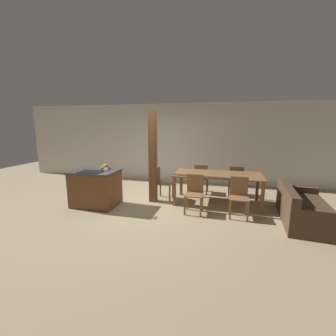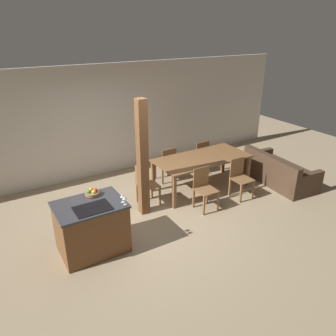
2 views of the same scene
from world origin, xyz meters
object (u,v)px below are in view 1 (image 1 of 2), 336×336
(dining_table, at_px, (218,177))
(couch, at_px, (302,210))
(fruit_bowl, at_px, (105,167))
(dining_chair_near_right, at_px, (239,196))
(dining_chair_far_right, at_px, (236,180))
(wine_glass_near, at_px, (105,169))
(kitchen_island, at_px, (96,188))
(dining_chair_head_end, at_px, (162,182))
(wine_glass_middle, at_px, (107,168))
(timber_post, at_px, (153,158))
(dining_chair_far_left, at_px, (201,178))
(dining_chair_near_left, at_px, (194,193))

(dining_table, height_order, couch, dining_table)
(fruit_bowl, height_order, dining_chair_near_right, fruit_bowl)
(dining_chair_far_right, bearing_deg, fruit_bowl, 23.12)
(wine_glass_near, bearing_deg, dining_chair_far_right, 34.01)
(kitchen_island, height_order, dining_chair_head_end, kitchen_island)
(wine_glass_middle, height_order, couch, wine_glass_middle)
(wine_glass_middle, bearing_deg, wine_glass_near, -90.00)
(dining_chair_near_right, height_order, dining_chair_far_right, same)
(wine_glass_near, xyz_separation_m, timber_post, (0.82, 0.97, 0.14))
(dining_chair_far_left, distance_m, couch, 2.70)
(dining_chair_far_left, distance_m, dining_chair_far_right, 0.98)
(kitchen_island, relative_size, dining_chair_near_left, 1.28)
(fruit_bowl, relative_size, dining_table, 0.11)
(dining_chair_far_right, relative_size, couch, 0.48)
(dining_table, relative_size, dining_chair_near_left, 2.52)
(wine_glass_near, relative_size, dining_table, 0.07)
(kitchen_island, relative_size, wine_glass_middle, 6.95)
(kitchen_island, relative_size, dining_chair_far_right, 1.28)
(couch, distance_m, timber_post, 3.54)
(dining_chair_near_right, xyz_separation_m, dining_chair_far_left, (-0.98, 1.48, 0.00))
(wine_glass_near, xyz_separation_m, dining_chair_near_right, (2.94, 0.50, -0.56))
(dining_chair_near_right, bearing_deg, dining_chair_far_left, 123.35)
(dining_chair_near_left, bearing_deg, timber_post, 157.57)
(dining_chair_head_end, bearing_deg, dining_chair_far_right, -69.11)
(wine_glass_middle, xyz_separation_m, couch, (4.21, 0.41, -0.76))
(dining_table, xyz_separation_m, dining_chair_far_left, (-0.49, 0.74, -0.22))
(dining_table, bearing_deg, couch, -22.77)
(fruit_bowl, distance_m, wine_glass_near, 0.68)
(dining_chair_far_right, xyz_separation_m, couch, (1.27, -1.48, -0.20))
(couch, bearing_deg, timber_post, 86.71)
(wine_glass_near, relative_size, dining_chair_far_left, 0.18)
(dining_chair_far_left, xyz_separation_m, timber_post, (-1.14, -1.01, 0.70))
(kitchen_island, bearing_deg, wine_glass_near, -34.89)
(dining_chair_far_left, bearing_deg, wine_glass_near, 45.33)
(dining_table, xyz_separation_m, dining_chair_near_left, (-0.49, -0.74, -0.22))
(couch, bearing_deg, kitchen_island, 96.63)
(wine_glass_middle, height_order, dining_chair_far_left, wine_glass_middle)
(dining_table, height_order, dining_chair_head_end, dining_chair_head_end)
(wine_glass_near, bearing_deg, dining_chair_far_left, 45.33)
(dining_chair_near_left, bearing_deg, dining_chair_head_end, 142.51)
(dining_chair_far_left, bearing_deg, timber_post, 41.58)
(dining_chair_head_end, bearing_deg, dining_chair_far_left, -52.51)
(kitchen_island, distance_m, wine_glass_near, 0.81)
(wine_glass_middle, xyz_separation_m, dining_chair_near_left, (1.96, 0.41, -0.56))
(kitchen_island, height_order, fruit_bowl, fruit_bowl)
(dining_table, relative_size, dining_chair_near_right, 2.52)
(fruit_bowl, bearing_deg, dining_chair_near_right, -1.60)
(dining_chair_head_end, xyz_separation_m, timber_post, (-0.17, -0.27, 0.70))
(dining_table, bearing_deg, dining_chair_near_right, -56.65)
(wine_glass_near, height_order, couch, wine_glass_near)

